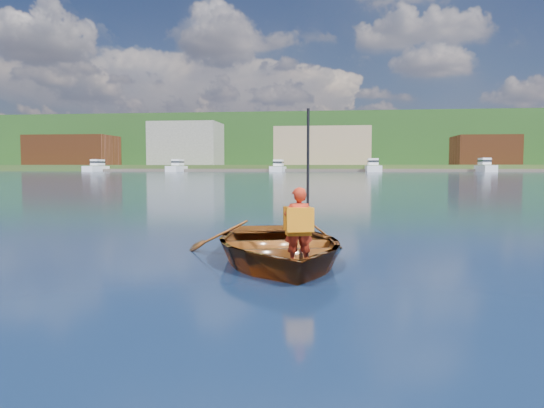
# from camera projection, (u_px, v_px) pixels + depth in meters

# --- Properties ---
(ground) EXTENTS (600.00, 600.00, 0.00)m
(ground) POSITION_uv_depth(u_px,v_px,m) (352.00, 272.00, 6.81)
(ground) COLOR #0F253A
(ground) RESTS_ON ground
(rowboat) EXTENTS (3.45, 4.20, 0.76)m
(rowboat) POSITION_uv_depth(u_px,v_px,m) (277.00, 246.00, 7.57)
(rowboat) COLOR brown
(rowboat) RESTS_ON ground
(child_paddler) EXTENTS (0.41, 0.41, 2.00)m
(child_paddler) POSITION_uv_depth(u_px,v_px,m) (299.00, 225.00, 6.67)
(child_paddler) COLOR #B52914
(child_paddler) RESTS_ON ground
(shoreline) EXTENTS (400.00, 140.00, 22.00)m
(shoreline) POSITION_uv_depth(u_px,v_px,m) (338.00, 147.00, 240.35)
(shoreline) COLOR #35511E
(shoreline) RESTS_ON ground
(dock) EXTENTS (160.05, 8.26, 0.80)m
(dock) POSITION_uv_depth(u_px,v_px,m) (365.00, 170.00, 152.39)
(dock) COLOR brown
(dock) RESTS_ON ground
(waterfront_buildings) EXTENTS (202.00, 16.00, 14.00)m
(waterfront_buildings) POSITION_uv_depth(u_px,v_px,m) (314.00, 147.00, 170.58)
(waterfront_buildings) COLOR maroon
(waterfront_buildings) RESTS_ON ground
(marina_yachts) EXTENTS (142.69, 13.99, 4.15)m
(marina_yachts) POSITION_uv_depth(u_px,v_px,m) (339.00, 167.00, 148.62)
(marina_yachts) COLOR white
(marina_yachts) RESTS_ON ground
(hillside_trees) EXTENTS (294.11, 77.56, 25.64)m
(hillside_trees) POSITION_uv_depth(u_px,v_px,m) (394.00, 131.00, 234.14)
(hillside_trees) COLOR #382314
(hillside_trees) RESTS_ON ground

